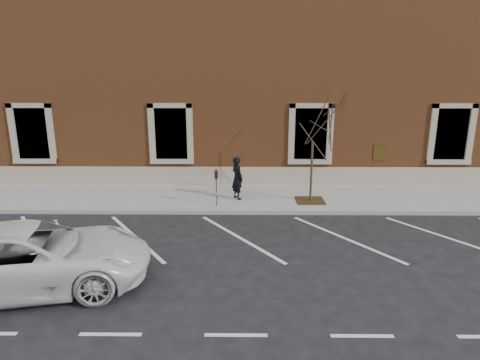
{
  "coord_description": "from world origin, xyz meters",
  "views": [
    {
      "loc": [
        0.15,
        -13.64,
        4.78
      ],
      "look_at": [
        0.0,
        0.6,
        1.1
      ],
      "focal_mm": 30.0,
      "sensor_mm": 36.0,
      "label": 1
    }
  ],
  "objects_px": {
    "parking_meter": "(216,181)",
    "sapling": "(314,125)",
    "white_truck": "(29,258)",
    "man": "(237,178)"
  },
  "relations": [
    {
      "from": "man",
      "to": "white_truck",
      "type": "bearing_deg",
      "value": 111.66
    },
    {
      "from": "man",
      "to": "sapling",
      "type": "distance_m",
      "value": 3.52
    },
    {
      "from": "parking_meter",
      "to": "sapling",
      "type": "xyz_separation_m",
      "value": [
        3.55,
        0.67,
        1.97
      ]
    },
    {
      "from": "man",
      "to": "white_truck",
      "type": "relative_size",
      "value": 0.3
    },
    {
      "from": "man",
      "to": "white_truck",
      "type": "height_order",
      "value": "man"
    },
    {
      "from": "parking_meter",
      "to": "white_truck",
      "type": "relative_size",
      "value": 0.25
    },
    {
      "from": "man",
      "to": "white_truck",
      "type": "distance_m",
      "value": 8.1
    },
    {
      "from": "sapling",
      "to": "white_truck",
      "type": "bearing_deg",
      "value": -139.67
    },
    {
      "from": "man",
      "to": "sapling",
      "type": "xyz_separation_m",
      "value": [
        2.81,
        -0.27,
        2.1
      ]
    },
    {
      "from": "white_truck",
      "to": "man",
      "type": "bearing_deg",
      "value": -48.01
    }
  ]
}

